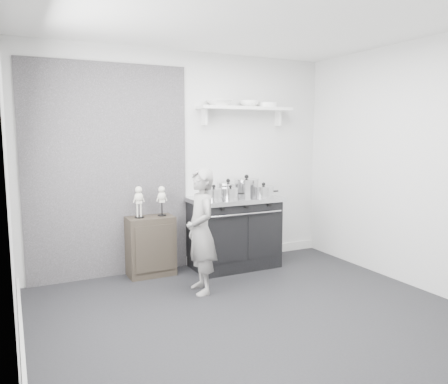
% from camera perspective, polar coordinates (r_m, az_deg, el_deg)
% --- Properties ---
extents(ground, '(4.00, 4.00, 0.00)m').
position_cam_1_polar(ground, '(4.25, 4.21, -15.94)').
color(ground, black).
rests_on(ground, ground).
extents(room_shell, '(4.02, 3.62, 2.71)m').
position_cam_1_polar(room_shell, '(3.98, 2.24, 6.77)').
color(room_shell, beige).
rests_on(room_shell, ground).
extents(wall_shelf, '(1.30, 0.26, 0.24)m').
position_cam_1_polar(wall_shelf, '(5.75, 2.79, 10.76)').
color(wall_shelf, silver).
rests_on(wall_shelf, room_shell).
extents(stove, '(1.13, 0.70, 0.90)m').
position_cam_1_polar(stove, '(5.58, 1.29, -5.19)').
color(stove, black).
rests_on(stove, ground).
extents(side_cabinet, '(0.55, 0.32, 0.71)m').
position_cam_1_polar(side_cabinet, '(5.34, -9.55, -6.98)').
color(side_cabinet, black).
rests_on(side_cabinet, ground).
extents(child, '(0.36, 0.51, 1.34)m').
position_cam_1_polar(child, '(4.66, -3.01, -5.14)').
color(child, slate).
rests_on(child, ground).
extents(pot_front_left, '(0.34, 0.25, 0.18)m').
position_cam_1_polar(pot_front_left, '(5.28, -1.34, -0.22)').
color(pot_front_left, '#BCBCBE').
rests_on(pot_front_left, stove).
extents(pot_back_left, '(0.38, 0.29, 0.22)m').
position_cam_1_polar(pot_back_left, '(5.57, 0.55, 0.37)').
color(pot_back_left, '#BCBCBE').
rests_on(pot_back_left, stove).
extents(pot_back_right, '(0.41, 0.33, 0.26)m').
position_cam_1_polar(pot_back_right, '(5.70, 2.96, 0.71)').
color(pot_back_right, '#BCBCBE').
rests_on(pot_back_right, stove).
extents(pot_front_right, '(0.35, 0.26, 0.18)m').
position_cam_1_polar(pot_front_right, '(5.52, 5.18, 0.10)').
color(pot_front_right, '#BCBCBE').
rests_on(pot_front_right, stove).
extents(pot_front_center, '(0.29, 0.21, 0.17)m').
position_cam_1_polar(pot_front_center, '(5.30, 0.85, -0.20)').
color(pot_front_center, '#BCBCBE').
rests_on(pot_front_center, stove).
extents(skeleton_full, '(0.12, 0.08, 0.43)m').
position_cam_1_polar(skeleton_full, '(5.19, -11.07, -1.00)').
color(skeleton_full, beige).
rests_on(skeleton_full, side_cabinet).
extents(skeleton_torso, '(0.12, 0.07, 0.41)m').
position_cam_1_polar(skeleton_torso, '(5.27, -8.13, -0.88)').
color(skeleton_torso, beige).
rests_on(skeleton_torso, side_cabinet).
extents(bowl_large, '(0.31, 0.31, 0.08)m').
position_cam_1_polar(bowl_large, '(5.58, -0.63, 11.58)').
color(bowl_large, white).
rests_on(bowl_large, wall_shelf).
extents(bowl_small, '(0.25, 0.25, 0.08)m').
position_cam_1_polar(bowl_small, '(5.78, 3.33, 11.44)').
color(bowl_small, white).
rests_on(bowl_small, wall_shelf).
extents(plate_stack, '(0.26, 0.26, 0.06)m').
position_cam_1_polar(plate_stack, '(5.92, 5.71, 11.25)').
color(plate_stack, white).
rests_on(plate_stack, wall_shelf).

